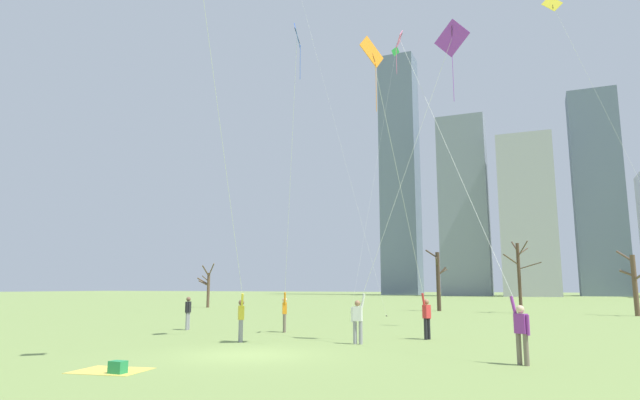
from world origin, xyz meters
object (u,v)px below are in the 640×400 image
(bystander_watching_nearby, at_px, (188,311))
(distant_kite_low_near_trees_green, at_px, (392,74))
(bare_tree_left_of_center, at_px, (634,282))
(kite_flyer_foreground_left_orange, at_px, (417,268))
(bare_tree_center, at_px, (208,286))
(bare_tree_right_of_center, at_px, (438,279))
(kite_flyer_midfield_center_pink, at_px, (499,277))
(picnic_spot, at_px, (115,369))
(kite_flyer_foreground_right_red, at_px, (238,290))
(kite_flyer_midfield_left_purple, at_px, (380,252))
(distant_kite_drifting_right_yellow, at_px, (565,30))
(kite_flyer_far_back_blue, at_px, (286,273))
(bare_tree_far_right_edge, at_px, (519,273))
(distant_kite_drifting_left_white, at_px, (302,3))

(bystander_watching_nearby, xyz_separation_m, distant_kite_low_near_trees_green, (3.81, 26.56, 22.11))
(bystander_watching_nearby, bearing_deg, bare_tree_left_of_center, 45.64)
(kite_flyer_foreground_left_orange, xyz_separation_m, bare_tree_center, (-27.63, 25.85, -0.72))
(kite_flyer_foreground_left_orange, height_order, bare_tree_right_of_center, kite_flyer_foreground_left_orange)
(kite_flyer_midfield_center_pink, distance_m, picnic_spot, 10.95)
(kite_flyer_foreground_right_red, bearing_deg, kite_flyer_midfield_center_pink, -6.01)
(kite_flyer_midfield_left_purple, height_order, distant_kite_drifting_right_yellow, distant_kite_drifting_right_yellow)
(bare_tree_left_of_center, xyz_separation_m, bare_tree_right_of_center, (-14.85, 2.58, 0.35))
(kite_flyer_foreground_left_orange, distance_m, bare_tree_left_of_center, 26.66)
(kite_flyer_far_back_blue, distance_m, bare_tree_center, 32.55)
(kite_flyer_midfield_left_purple, xyz_separation_m, bare_tree_left_of_center, (11.83, 26.08, -0.99))
(bare_tree_center, bearing_deg, kite_flyer_foreground_right_red, -53.84)
(kite_flyer_foreground_right_red, height_order, bare_tree_center, kite_flyer_foreground_right_red)
(kite_flyer_midfield_left_purple, xyz_separation_m, bare_tree_center, (-26.63, 27.57, -1.30))
(kite_flyer_foreground_left_orange, bearing_deg, kite_flyer_far_back_blue, 169.53)
(kite_flyer_far_back_blue, xyz_separation_m, distant_kite_drifting_right_yellow, (12.93, 6.22, 12.51))
(kite_flyer_foreground_left_orange, bearing_deg, bare_tree_center, 136.91)
(kite_flyer_midfield_center_pink, distance_m, distant_kite_low_near_trees_green, 40.01)
(picnic_spot, xyz_separation_m, bare_tree_left_of_center, (16.24, 34.92, 2.37))
(bystander_watching_nearby, bearing_deg, kite_flyer_midfield_left_purple, -14.89)
(bare_tree_center, xyz_separation_m, bare_tree_right_of_center, (23.61, 1.09, 0.66))
(bare_tree_far_right_edge, relative_size, bare_tree_right_of_center, 1.08)
(kite_flyer_midfield_center_pink, relative_size, distant_kite_low_near_trees_green, 0.52)
(kite_flyer_foreground_left_orange, height_order, kite_flyer_midfield_center_pink, kite_flyer_midfield_center_pink)
(bare_tree_left_of_center, relative_size, bare_tree_center, 1.08)
(kite_flyer_midfield_center_pink, height_order, distant_kite_low_near_trees_green, distant_kite_low_near_trees_green)
(picnic_spot, relative_size, bare_tree_far_right_edge, 0.34)
(kite_flyer_midfield_left_purple, bearing_deg, bare_tree_center, 134.01)
(kite_flyer_midfield_center_pink, relative_size, distant_kite_drifting_left_white, 0.47)
(kite_flyer_midfield_left_purple, height_order, distant_kite_low_near_trees_green, distant_kite_low_near_trees_green)
(kite_flyer_midfield_center_pink, bearing_deg, distant_kite_low_near_trees_green, 109.61)
(distant_kite_drifting_right_yellow, distance_m, distant_kite_low_near_trees_green, 26.16)
(kite_flyer_midfield_left_purple, xyz_separation_m, distant_kite_low_near_trees_green, (-7.04, 29.45, 19.56))
(kite_flyer_midfield_center_pink, relative_size, picnic_spot, 6.79)
(bare_tree_far_right_edge, bearing_deg, distant_kite_low_near_trees_green, 169.29)
(kite_flyer_far_back_blue, height_order, distant_kite_drifting_right_yellow, distant_kite_drifting_right_yellow)
(kite_flyer_foreground_left_orange, bearing_deg, distant_kite_low_near_trees_green, 106.17)
(distant_kite_low_near_trees_green, height_order, bare_tree_center, distant_kite_low_near_trees_green)
(kite_flyer_far_back_blue, xyz_separation_m, bare_tree_left_of_center, (17.24, 23.18, -0.31))
(bystander_watching_nearby, relative_size, distant_kite_drifting_left_white, 0.06)
(distant_kite_low_near_trees_green, relative_size, bare_tree_left_of_center, 5.35)
(distant_kite_low_near_trees_green, distance_m, picnic_spot, 44.69)
(kite_flyer_midfield_left_purple, height_order, kite_flyer_far_back_blue, kite_flyer_far_back_blue)
(bare_tree_center, bearing_deg, distant_kite_low_near_trees_green, 5.46)
(distant_kite_drifting_right_yellow, distance_m, picnic_spot, 26.37)
(distant_kite_drifting_left_white, height_order, bare_tree_far_right_edge, distant_kite_drifting_left_white)
(kite_flyer_midfield_center_pink, relative_size, kite_flyer_midfield_left_purple, 1.08)
(kite_flyer_far_back_blue, bearing_deg, distant_kite_drifting_right_yellow, 25.71)
(kite_flyer_midfield_center_pink, height_order, distant_kite_drifting_left_white, distant_kite_drifting_left_white)
(distant_kite_drifting_left_white, relative_size, bare_tree_left_of_center, 5.92)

